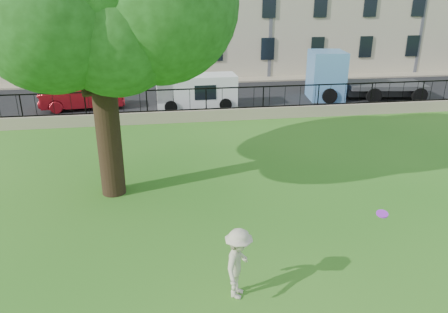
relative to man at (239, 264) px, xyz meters
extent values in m
plane|color=#276B19|center=(0.85, 1.82, -0.84)|extent=(120.00, 120.00, 0.00)
cube|color=gray|center=(0.85, 13.82, -0.54)|extent=(50.00, 0.40, 0.60)
cube|color=black|center=(0.85, 13.82, -0.21)|extent=(50.00, 0.05, 0.06)
cube|color=black|center=(0.85, 13.82, 0.86)|extent=(50.00, 0.05, 0.06)
cube|color=black|center=(0.85, 18.52, -0.84)|extent=(60.00, 9.00, 0.01)
cube|color=gray|center=(0.85, 23.72, -0.78)|extent=(60.00, 1.40, 0.12)
cylinder|color=black|center=(-3.21, 5.83, 1.33)|extent=(0.79, 0.79, 4.34)
sphere|color=#1D4B14|center=(-1.41, 5.03, 5.24)|extent=(4.52, 4.52, 4.52)
imported|color=beige|center=(0.00, 0.00, 0.00)|extent=(1.04, 1.25, 1.68)
cylinder|color=#A025D5|center=(3.40, 0.27, 0.81)|extent=(0.34, 0.33, 0.12)
imported|color=#AE151F|center=(-5.81, 17.22, -0.08)|extent=(4.73, 2.04, 1.52)
cube|color=white|center=(0.59, 16.48, 0.10)|extent=(4.53, 1.86, 1.89)
cube|color=#5890CE|center=(11.12, 17.22, 0.61)|extent=(7.19, 3.32, 2.91)
camera|label=1|loc=(-1.53, -7.93, 5.68)|focal=35.00mm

